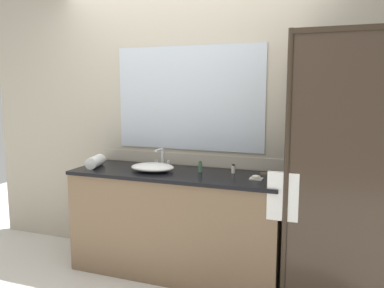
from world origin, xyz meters
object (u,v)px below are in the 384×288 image
at_px(amenity_bottle_conditioner, 200,167).
at_px(rolled_towel_near_edge, 95,162).
at_px(sink_basin, 153,167).
at_px(soap_dish, 256,178).
at_px(amenity_bottle_shampoo, 233,169).
at_px(faucet, 162,160).

xyz_separation_m(amenity_bottle_conditioner, rolled_towel_near_edge, (-0.95, -0.13, 0.01)).
relative_size(sink_basin, amenity_bottle_conditioner, 4.11).
bearing_deg(soap_dish, sink_basin, 179.75).
xyz_separation_m(amenity_bottle_conditioner, amenity_bottle_shampoo, (0.28, 0.05, -0.01)).
relative_size(faucet, soap_dish, 1.75).
bearing_deg(amenity_bottle_conditioner, amenity_bottle_shampoo, 10.77).
relative_size(amenity_bottle_shampoo, rolled_towel_near_edge, 0.33).
bearing_deg(rolled_towel_near_edge, sink_basin, 3.19).
xyz_separation_m(amenity_bottle_shampoo, rolled_towel_near_edge, (-1.23, -0.19, 0.02)).
distance_m(sink_basin, amenity_bottle_shampoo, 0.69).
relative_size(sink_basin, faucet, 2.19).
relative_size(amenity_bottle_conditioner, rolled_towel_near_edge, 0.40).
bearing_deg(amenity_bottle_conditioner, rolled_towel_near_edge, -172.04).
relative_size(sink_basin, rolled_towel_near_edge, 1.66).
bearing_deg(soap_dish, amenity_bottle_conditioner, 167.97).
bearing_deg(amenity_bottle_conditioner, sink_basin, -165.59).
xyz_separation_m(sink_basin, faucet, (0.00, 0.19, 0.03)).
xyz_separation_m(faucet, rolled_towel_near_edge, (-0.56, -0.22, -0.01)).
distance_m(amenity_bottle_shampoo, rolled_towel_near_edge, 1.24).
height_order(amenity_bottle_shampoo, rolled_towel_near_edge, rolled_towel_near_edge).
bearing_deg(faucet, sink_basin, -90.00).
bearing_deg(rolled_towel_near_edge, amenity_bottle_shampoo, 8.60).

